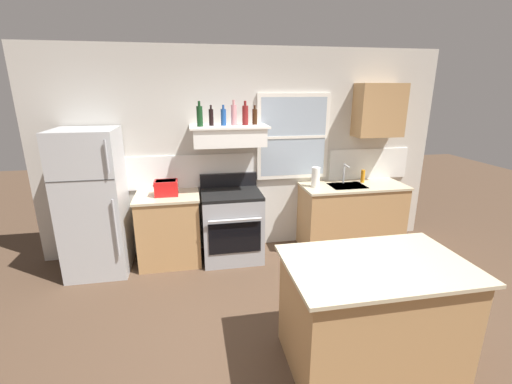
# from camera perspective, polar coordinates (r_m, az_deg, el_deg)

# --- Properties ---
(ground_plane) EXTENTS (16.00, 16.00, 0.00)m
(ground_plane) POSITION_cam_1_polar(r_m,az_deg,el_deg) (3.29, 5.24, -25.06)
(ground_plane) COLOR #4C3828
(back_wall) EXTENTS (5.40, 0.11, 2.70)m
(back_wall) POSITION_cam_1_polar(r_m,az_deg,el_deg) (4.70, -1.36, 6.57)
(back_wall) COLOR beige
(back_wall) RESTS_ON ground_plane
(refrigerator) EXTENTS (0.70, 0.72, 1.75)m
(refrigerator) POSITION_cam_1_polar(r_m,az_deg,el_deg) (4.54, -25.26, -1.67)
(refrigerator) COLOR #B7BABC
(refrigerator) RESTS_ON ground_plane
(counter_left_of_stove) EXTENTS (0.79, 0.63, 0.91)m
(counter_left_of_stove) POSITION_cam_1_polar(r_m,az_deg,el_deg) (4.59, -14.09, -5.88)
(counter_left_of_stove) COLOR tan
(counter_left_of_stove) RESTS_ON ground_plane
(toaster) EXTENTS (0.30, 0.20, 0.19)m
(toaster) POSITION_cam_1_polar(r_m,az_deg,el_deg) (4.40, -14.60, 0.70)
(toaster) COLOR red
(toaster) RESTS_ON counter_left_of_stove
(stove_range) EXTENTS (0.76, 0.69, 1.09)m
(stove_range) POSITION_cam_1_polar(r_m,az_deg,el_deg) (4.57, -4.03, -5.40)
(stove_range) COLOR #9EA0A5
(stove_range) RESTS_ON ground_plane
(range_hood_shelf) EXTENTS (0.96, 0.52, 0.24)m
(range_hood_shelf) POSITION_cam_1_polar(r_m,az_deg,el_deg) (4.36, -4.49, 9.32)
(range_hood_shelf) COLOR white
(bottle_dark_green_wine) EXTENTS (0.07, 0.07, 0.30)m
(bottle_dark_green_wine) POSITION_cam_1_polar(r_m,az_deg,el_deg) (4.26, -9.29, 12.31)
(bottle_dark_green_wine) COLOR #143819
(bottle_dark_green_wine) RESTS_ON range_hood_shelf
(bottle_balsamic_dark) EXTENTS (0.06, 0.06, 0.25)m
(bottle_balsamic_dark) POSITION_cam_1_polar(r_m,az_deg,el_deg) (4.34, -7.41, 12.19)
(bottle_balsamic_dark) COLOR black
(bottle_balsamic_dark) RESTS_ON range_hood_shelf
(bottle_blue_liqueur) EXTENTS (0.07, 0.07, 0.25)m
(bottle_blue_liqueur) POSITION_cam_1_polar(r_m,az_deg,el_deg) (4.33, -5.40, 12.25)
(bottle_blue_liqueur) COLOR #1E478C
(bottle_blue_liqueur) RESTS_ON range_hood_shelf
(bottle_rose_pink) EXTENTS (0.07, 0.07, 0.30)m
(bottle_rose_pink) POSITION_cam_1_polar(r_m,az_deg,el_deg) (4.36, -3.69, 12.63)
(bottle_rose_pink) COLOR #C67F84
(bottle_rose_pink) RESTS_ON range_hood_shelf
(bottle_red_label_wine) EXTENTS (0.07, 0.07, 0.29)m
(bottle_red_label_wine) POSITION_cam_1_polar(r_m,az_deg,el_deg) (4.38, -1.79, 12.61)
(bottle_red_label_wine) COLOR maroon
(bottle_red_label_wine) RESTS_ON range_hood_shelf
(bottle_brown_stout) EXTENTS (0.06, 0.06, 0.24)m
(bottle_brown_stout) POSITION_cam_1_polar(r_m,az_deg,el_deg) (4.44, -0.21, 12.37)
(bottle_brown_stout) COLOR #381E0F
(bottle_brown_stout) RESTS_ON range_hood_shelf
(counter_right_with_sink) EXTENTS (1.43, 0.63, 0.91)m
(counter_right_with_sink) POSITION_cam_1_polar(r_m,az_deg,el_deg) (5.07, 15.41, -3.79)
(counter_right_with_sink) COLOR tan
(counter_right_with_sink) RESTS_ON ground_plane
(sink_faucet) EXTENTS (0.03, 0.17, 0.28)m
(sink_faucet) POSITION_cam_1_polar(r_m,az_deg,el_deg) (4.93, 14.44, 3.34)
(sink_faucet) COLOR silver
(sink_faucet) RESTS_ON counter_right_with_sink
(paper_towel_roll) EXTENTS (0.11, 0.11, 0.27)m
(paper_towel_roll) POSITION_cam_1_polar(r_m,az_deg,el_deg) (4.68, 9.83, 2.42)
(paper_towel_roll) COLOR white
(paper_towel_roll) RESTS_ON counter_right_with_sink
(dish_soap_bottle) EXTENTS (0.06, 0.06, 0.18)m
(dish_soap_bottle) POSITION_cam_1_polar(r_m,az_deg,el_deg) (5.08, 17.23, 2.51)
(dish_soap_bottle) COLOR orange
(dish_soap_bottle) RESTS_ON counter_right_with_sink
(kitchen_island) EXTENTS (1.40, 0.90, 0.91)m
(kitchen_island) POSITION_cam_1_polar(r_m,az_deg,el_deg) (3.08, 18.59, -18.46)
(kitchen_island) COLOR tan
(kitchen_island) RESTS_ON ground_plane
(upper_cabinet_right) EXTENTS (0.64, 0.32, 0.70)m
(upper_cabinet_right) POSITION_cam_1_polar(r_m,az_deg,el_deg) (5.06, 19.66, 12.60)
(upper_cabinet_right) COLOR tan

